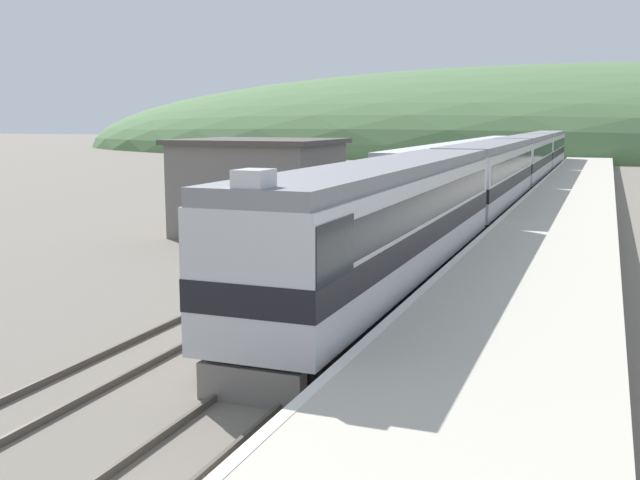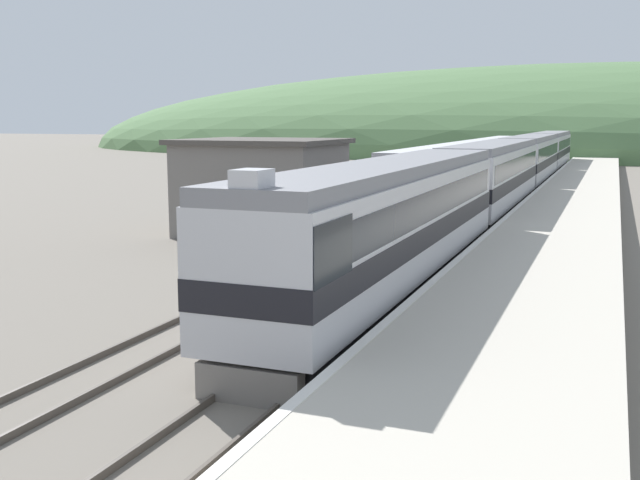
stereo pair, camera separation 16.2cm
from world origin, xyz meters
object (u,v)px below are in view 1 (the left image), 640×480
at_px(carriage_third, 526,159).
at_px(carriage_fourth, 545,150).
at_px(express_train_lead_car, 389,223).
at_px(carriage_second, 489,176).
at_px(siding_train, 470,165).

height_order(carriage_third, carriage_fourth, same).
xyz_separation_m(express_train_lead_car, carriage_second, (0.00, 21.64, -0.01)).
height_order(carriage_second, carriage_third, same).
bearing_deg(siding_train, carriage_third, 50.06).
xyz_separation_m(carriage_second, carriage_third, (0.00, 20.84, 0.00)).
relative_size(carriage_second, carriage_fourth, 1.00).
relative_size(express_train_lead_car, siding_train, 0.46).
relative_size(carriage_third, carriage_fourth, 1.00).
relative_size(carriage_fourth, siding_train, 0.44).
distance_m(carriage_third, carriage_fourth, 20.84).
bearing_deg(carriage_third, carriage_second, -90.00).
distance_m(carriage_fourth, siding_train, 25.82).
bearing_deg(carriage_third, siding_train, -129.94).
bearing_deg(siding_train, carriage_fourth, 81.28).
relative_size(express_train_lead_car, carriage_third, 1.06).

